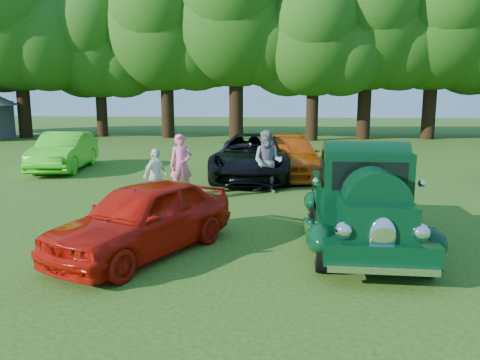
# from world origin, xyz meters

# --- Properties ---
(ground) EXTENTS (120.00, 120.00, 0.00)m
(ground) POSITION_xyz_m (0.00, 0.00, 0.00)
(ground) COLOR #264610
(ground) RESTS_ON ground
(hero_pickup) EXTENTS (2.21, 4.74, 1.85)m
(hero_pickup) POSITION_xyz_m (1.24, 0.22, 0.80)
(hero_pickup) COLOR black
(hero_pickup) RESTS_ON ground
(red_convertible) EXTENTS (3.09, 4.23, 1.34)m
(red_convertible) POSITION_xyz_m (-2.78, -0.79, 0.67)
(red_convertible) COLOR #B71107
(red_convertible) RESTS_ON ground
(back_car_lime) EXTENTS (2.29, 4.70, 1.48)m
(back_car_lime) POSITION_xyz_m (-9.00, 8.53, 0.74)
(back_car_lime) COLOR green
(back_car_lime) RESTS_ON ground
(back_car_black) EXTENTS (2.68, 5.68, 1.57)m
(back_car_black) POSITION_xyz_m (-1.48, 7.53, 0.78)
(back_car_black) COLOR black
(back_car_black) RESTS_ON ground
(back_car_orange) EXTENTS (2.55, 5.06, 1.41)m
(back_car_orange) POSITION_xyz_m (-0.17, 8.19, 0.70)
(back_car_orange) COLOR #C94B07
(back_car_orange) RESTS_ON ground
(spectator_pink) EXTENTS (0.76, 0.63, 1.79)m
(spectator_pink) POSITION_xyz_m (-3.31, 4.36, 0.90)
(spectator_pink) COLOR pink
(spectator_pink) RESTS_ON ground
(spectator_grey) EXTENTS (1.03, 0.87, 1.88)m
(spectator_grey) POSITION_xyz_m (-0.83, 5.03, 0.94)
(spectator_grey) COLOR gray
(spectator_grey) RESTS_ON ground
(spectator_white) EXTENTS (0.70, 0.94, 1.48)m
(spectator_white) POSITION_xyz_m (-3.76, 3.28, 0.74)
(spectator_white) COLOR white
(spectator_white) RESTS_ON ground
(tree_line) EXTENTS (61.87, 10.66, 12.35)m
(tree_line) POSITION_xyz_m (-0.03, 23.90, 7.09)
(tree_line) COLOR black
(tree_line) RESTS_ON ground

